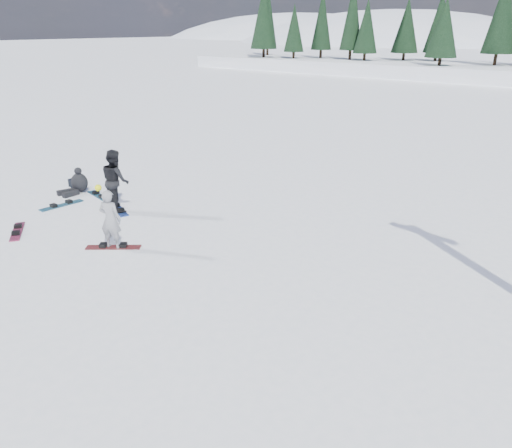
{
  "coord_description": "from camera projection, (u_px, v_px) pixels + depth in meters",
  "views": [
    {
      "loc": [
        11.26,
        -7.62,
        5.72
      ],
      "look_at": [
        3.97,
        1.39,
        1.1
      ],
      "focal_mm": 35.0,
      "sensor_mm": 36.0,
      "label": 1
    }
  ],
  "objects": [
    {
      "name": "snowboard_loose_c",
      "position": [
        99.0,
        196.0,
        17.94
      ],
      "size": [
        1.53,
        0.55,
        0.03
      ],
      "primitive_type": "cube",
      "rotation": [
        0.0,
        0.0,
        -0.19
      ],
      "color": "#175E82",
      "rests_on": "ground"
    },
    {
      "name": "snowboard_woman",
      "position": [
        113.0,
        247.0,
        13.8
      ],
      "size": [
        1.33,
        1.17,
        0.03
      ],
      "primitive_type": "cube",
      "rotation": [
        0.0,
        0.0,
        0.69
      ],
      "color": "maroon",
      "rests_on": "ground"
    },
    {
      "name": "snowboarder_woman",
      "position": [
        110.0,
        219.0,
        13.49
      ],
      "size": [
        0.72,
        0.61,
        1.82
      ],
      "rotation": [
        0.0,
        0.0,
        3.55
      ],
      "color": "#A4A4A9",
      "rests_on": "ground"
    },
    {
      "name": "snowboard_loose_a",
      "position": [
        62.0,
        205.0,
        17.02
      ],
      "size": [
        0.36,
        1.51,
        0.03
      ],
      "primitive_type": "cube",
      "rotation": [
        0.0,
        0.0,
        1.52
      ],
      "color": "#155978",
      "rests_on": "ground"
    },
    {
      "name": "snowboard_man",
      "position": [
        119.0,
        209.0,
        16.64
      ],
      "size": [
        1.5,
        0.81,
        0.03
      ],
      "primitive_type": "cube",
      "rotation": [
        0.0,
        0.0,
        -0.38
      ],
      "color": "navy",
      "rests_on": "ground"
    },
    {
      "name": "snowboarder_man",
      "position": [
        116.0,
        180.0,
        16.27
      ],
      "size": [
        1.18,
        1.03,
        2.04
      ],
      "primitive_type": "imported",
      "rotation": [
        0.0,
        0.0,
        2.84
      ],
      "color": "black",
      "rests_on": "ground"
    },
    {
      "name": "snowboard_loose_b",
      "position": [
        17.0,
        231.0,
        14.85
      ],
      "size": [
        1.41,
        1.06,
        0.03
      ],
      "primitive_type": "cube",
      "rotation": [
        0.0,
        0.0,
        -0.58
      ],
      "color": "#921F46",
      "rests_on": "ground"
    },
    {
      "name": "seated_rider",
      "position": [
        78.0,
        183.0,
        18.26
      ],
      "size": [
        0.73,
        1.14,
        0.93
      ],
      "rotation": [
        0.0,
        0.0,
        -0.12
      ],
      "color": "black",
      "rests_on": "ground"
    },
    {
      "name": "gear_bag",
      "position": [
        74.0,
        183.0,
        18.93
      ],
      "size": [
        0.49,
        0.36,
        0.3
      ],
      "primitive_type": "cube",
      "rotation": [
        0.0,
        0.0,
        -0.15
      ],
      "color": "black",
      "rests_on": "ground"
    },
    {
      "name": "ground",
      "position": [
        117.0,
        241.0,
        14.21
      ],
      "size": [
        420.0,
        420.0,
        0.0
      ],
      "primitive_type": "plane",
      "color": "white",
      "rests_on": "ground"
    }
  ]
}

